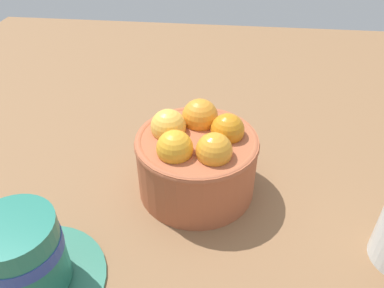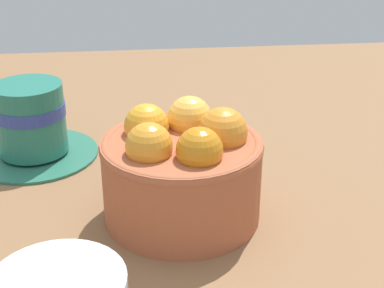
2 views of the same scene
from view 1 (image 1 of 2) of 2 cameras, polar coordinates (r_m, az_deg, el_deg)
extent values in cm
cube|color=brown|center=(46.41, 0.65, -7.94)|extent=(113.12, 107.15, 3.08)
cylinder|color=#AD5938|center=(42.96, 0.70, -3.07)|extent=(13.43, 13.43, 7.19)
torus|color=#AD5938|center=(40.99, 0.73, 0.37)|extent=(13.63, 13.63, 1.00)
sphere|color=gold|center=(38.38, -2.62, -0.65)|extent=(3.81, 3.81, 3.81)
sphere|color=orange|center=(38.08, 3.36, -1.03)|extent=(3.78, 3.78, 3.78)
sphere|color=orange|center=(41.15, 5.38, 2.10)|extent=(3.71, 3.71, 3.71)
sphere|color=orange|center=(43.21, 1.16, 4.13)|extent=(4.17, 4.17, 4.17)
sphere|color=#F9B847|center=(41.60, -3.58, 2.63)|extent=(3.93, 3.93, 3.93)
cylinder|color=#2B6E58|center=(39.61, -22.82, -18.54)|extent=(13.23, 13.23, 0.60)
cylinder|color=#237260|center=(36.60, -24.31, -14.89)|extent=(7.12, 7.12, 7.36)
cylinder|color=#2D4299|center=(35.90, -24.70, -13.91)|extent=(7.28, 7.28, 1.32)
camera|label=2|loc=(0.49, 62.34, 13.20)|focal=53.35mm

